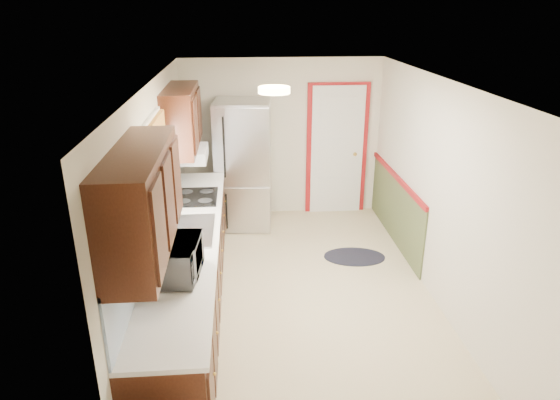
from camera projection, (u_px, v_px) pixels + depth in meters
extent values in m
cube|color=beige|center=(300.00, 294.00, 5.73)|extent=(3.20, 5.20, 0.12)
cube|color=white|center=(303.00, 82.00, 4.85)|extent=(3.20, 5.20, 0.12)
cube|color=silver|center=(282.00, 139.00, 7.61)|extent=(3.20, 0.10, 2.40)
cube|color=silver|center=(352.00, 347.00, 2.97)|extent=(3.20, 0.10, 2.40)
cube|color=silver|center=(158.00, 201.00, 5.18)|extent=(0.10, 5.20, 2.40)
cube|color=silver|center=(439.00, 193.00, 5.40)|extent=(0.10, 5.20, 2.40)
cube|color=#34160B|center=(190.00, 278.00, 5.19)|extent=(0.60, 4.00, 0.90)
cube|color=white|center=(188.00, 237.00, 5.02)|extent=(0.63, 4.00, 0.04)
cube|color=#5185C5|center=(155.00, 211.00, 4.89)|extent=(0.02, 4.00, 0.55)
cube|color=#34160B|center=(142.00, 201.00, 3.48)|extent=(0.35, 1.40, 0.75)
cube|color=#34160B|center=(182.00, 119.00, 5.98)|extent=(0.35, 1.20, 0.75)
cube|color=white|center=(153.00, 169.00, 4.84)|extent=(0.02, 1.00, 0.90)
cube|color=#D25527|center=(154.00, 133.00, 4.71)|extent=(0.05, 1.12, 0.24)
cube|color=#B7B7BC|center=(188.00, 231.00, 5.11)|extent=(0.52, 0.82, 0.02)
cube|color=white|center=(189.00, 154.00, 6.20)|extent=(0.45, 0.60, 0.15)
cube|color=maroon|center=(337.00, 150.00, 7.72)|extent=(0.94, 0.05, 2.08)
cube|color=white|center=(337.00, 151.00, 7.69)|extent=(0.80, 0.04, 2.00)
cube|color=#49542F|center=(395.00, 210.00, 6.93)|extent=(0.02, 2.30, 0.90)
cube|color=maroon|center=(397.00, 178.00, 6.75)|extent=(0.04, 2.30, 0.06)
cylinder|color=#FFD88C|center=(274.00, 90.00, 4.66)|extent=(0.30, 0.30, 0.06)
imported|color=white|center=(176.00, 255.00, 4.20)|extent=(0.36, 0.59, 0.38)
cube|color=#B7B7BC|center=(244.00, 165.00, 7.24)|extent=(0.84, 0.79, 1.87)
cylinder|color=black|center=(225.00, 180.00, 6.88)|extent=(0.02, 0.02, 1.31)
ellipsoid|color=black|center=(354.00, 257.00, 6.57)|extent=(0.85, 0.60, 0.01)
cube|color=black|center=(195.00, 197.00, 5.99)|extent=(0.52, 0.63, 0.02)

